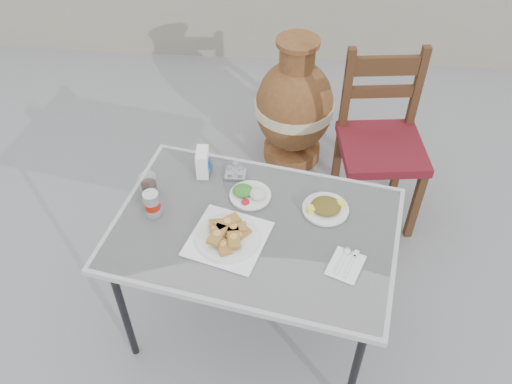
# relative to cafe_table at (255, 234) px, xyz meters

# --- Properties ---
(ground) EXTENTS (80.00, 80.00, 0.00)m
(ground) POSITION_rel_cafe_table_xyz_m (-0.02, 0.09, -0.65)
(ground) COLOR slate
(ground) RESTS_ON ground
(cafe_table) EXTENTS (1.27, 0.98, 0.70)m
(cafe_table) POSITION_rel_cafe_table_xyz_m (0.00, 0.00, 0.00)
(cafe_table) COLOR black
(cafe_table) RESTS_ON ground
(pide_plate) EXTENTS (0.36, 0.36, 0.06)m
(pide_plate) POSITION_rel_cafe_table_xyz_m (-0.10, -0.07, 0.08)
(pide_plate) COLOR white
(pide_plate) RESTS_ON cafe_table
(salad_rice_plate) EXTENTS (0.18, 0.18, 0.04)m
(salad_rice_plate) POSITION_rel_cafe_table_xyz_m (-0.04, 0.17, 0.07)
(salad_rice_plate) COLOR white
(salad_rice_plate) RESTS_ON cafe_table
(salad_chopped_plate) EXTENTS (0.20, 0.20, 0.04)m
(salad_chopped_plate) POSITION_rel_cafe_table_xyz_m (0.29, 0.12, 0.07)
(salad_chopped_plate) COLOR white
(salad_chopped_plate) RESTS_ON cafe_table
(soda_can) EXTENTS (0.07, 0.07, 0.12)m
(soda_can) POSITION_rel_cafe_table_xyz_m (-0.42, 0.03, 0.11)
(soda_can) COLOR silver
(soda_can) RESTS_ON cafe_table
(cola_glass) EXTENTS (0.07, 0.07, 0.10)m
(cola_glass) POSITION_rel_cafe_table_xyz_m (-0.46, 0.15, 0.09)
(cola_glass) COLOR white
(cola_glass) RESTS_ON cafe_table
(napkin_holder) EXTENTS (0.07, 0.11, 0.12)m
(napkin_holder) POSITION_rel_cafe_table_xyz_m (-0.26, 0.30, 0.11)
(napkin_holder) COLOR white
(napkin_holder) RESTS_ON cafe_table
(condiment_caddy) EXTENTS (0.09, 0.07, 0.07)m
(condiment_caddy) POSITION_rel_cafe_table_xyz_m (-0.11, 0.29, 0.07)
(condiment_caddy) COLOR silver
(condiment_caddy) RESTS_ON cafe_table
(cutlery_napkin) EXTENTS (0.17, 0.19, 0.01)m
(cutlery_napkin) POSITION_rel_cafe_table_xyz_m (0.36, -0.16, 0.05)
(cutlery_napkin) COLOR white
(cutlery_napkin) RESTS_ON cafe_table
(chair) EXTENTS (0.48, 0.48, 0.98)m
(chair) POSITION_rel_cafe_table_xyz_m (0.60, 0.83, -0.14)
(chair) COLOR #38200F
(chair) RESTS_ON ground
(terracotta_urn) EXTENTS (0.48, 0.48, 0.84)m
(terracotta_urn) POSITION_rel_cafe_table_xyz_m (0.13, 1.26, -0.26)
(terracotta_urn) COLOR brown
(terracotta_urn) RESTS_ON ground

